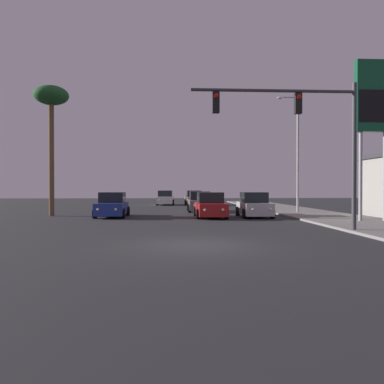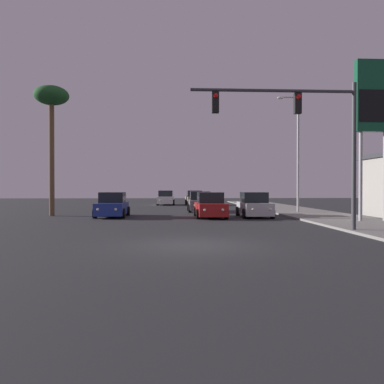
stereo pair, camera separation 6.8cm
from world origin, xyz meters
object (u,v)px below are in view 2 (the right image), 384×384
Objects in this scene: car_tan at (194,198)px; gas_station_sign at (373,105)px; car_red at (210,206)px; traffic_light_mast at (307,125)px; street_lamp at (296,147)px; car_blue at (112,206)px; car_silver at (254,206)px; car_grey at (200,202)px; palm_tree_near at (51,103)px; car_white at (166,198)px.

car_tan is 25.36m from gas_station_sign.
car_red is 0.59× the size of traffic_light_mast.
traffic_light_mast is at bearing -106.40° from street_lamp.
car_red is at bearing 153.17° from gas_station_sign.
street_lamp reaches higher than car_blue.
car_silver is 1.00× the size of car_blue.
car_grey is at bearing 159.67° from street_lamp.
car_grey is at bearing 86.87° from car_tan.
car_tan is at bearing 115.35° from street_lamp.
car_tan is at bearing 56.64° from palm_tree_near.
car_grey is 6.88m from car_silver.
car_tan is 0.48× the size of street_lamp.
palm_tree_near is (-10.99, -16.69, 7.19)m from car_tan.
palm_tree_near reaches higher than street_lamp.
car_blue is 0.48× the size of street_lamp.
street_lamp is (7.09, -14.98, 4.36)m from car_tan.
traffic_light_mast is 0.82× the size of street_lamp.
palm_tree_near reaches higher than car_tan.
palm_tree_near is at bearing 22.96° from car_grey.
car_blue is at bearing 67.49° from car_tan.
car_silver is (6.37, -18.65, 0.00)m from car_white.
car_white is 1.00× the size of car_silver.
car_grey and car_silver have the same top height.
car_red is 10.11m from traffic_light_mast.
car_tan is at bearing -90.85° from car_red.
car_grey is 12.97m from car_white.
car_red is at bearing 111.65° from traffic_light_mast.
traffic_light_mast is 12.87m from street_lamp.
street_lamp is (7.30, -2.70, 4.36)m from car_grey.
palm_tree_near is at bearing -11.16° from car_red.
car_white is at bearing -101.19° from car_blue.
traffic_light_mast is at bearing -36.34° from palm_tree_near.
car_blue is at bearing 81.84° from car_white.
car_grey is 8.42m from car_blue.
street_lamp is 8.40m from gas_station_sign.
traffic_light_mast is 7.03m from gas_station_sign.
street_lamp is (4.03, 3.35, 4.36)m from car_silver.
traffic_light_mast is (3.46, -27.32, 3.97)m from car_tan.
car_blue is 17.24m from gas_station_sign.
car_tan is (6.58, 17.77, 0.00)m from car_blue.
car_silver is (3.27, -6.05, 0.00)m from car_grey.
car_red is 3.05m from car_silver.
palm_tree_near reaches higher than car_silver.
car_white is 1.00× the size of car_blue.
traffic_light_mast is 0.82× the size of gas_station_sign.
car_grey is at bearing 105.95° from car_white.
car_red is 11.38m from gas_station_sign.
car_white and car_red have the same top height.
car_grey is at bearing 103.70° from traffic_light_mast.
gas_station_sign is (5.28, 4.24, 1.89)m from traffic_light_mast.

